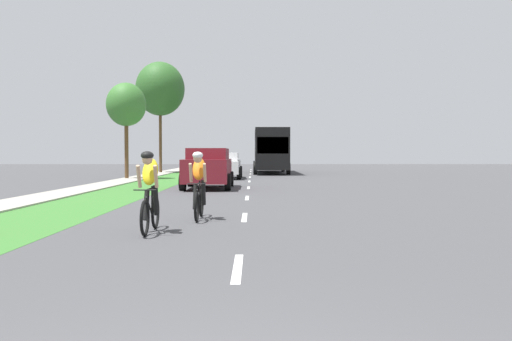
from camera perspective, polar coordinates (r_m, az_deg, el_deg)
ground_plane at (r=22.57m, az=-0.85°, el=-2.09°), size 120.00×120.00×0.00m
grass_verge at (r=23.15m, az=-13.23°, el=-2.03°), size 2.73×70.00×0.01m
sidewalk_concrete at (r=23.73m, az=-18.40°, el=-1.98°), size 1.66×70.00×0.10m
lane_markings_center at (r=26.56m, az=-0.77°, el=-1.51°), size 0.12×52.20×0.01m
cyclist_lead at (r=10.31m, az=-11.53°, el=-2.19°), size 0.42×1.72×1.58m
cyclist_trailing at (r=12.22m, az=-6.27°, el=-1.55°), size 0.42×1.72×1.58m
suv_maroon at (r=23.38m, az=-5.25°, el=0.36°), size 2.15×4.70×1.79m
pickup_white at (r=32.89m, az=-3.52°, el=0.56°), size 2.22×5.10×1.64m
bus_black at (r=42.97m, az=1.55°, el=2.38°), size 2.78×11.60×3.48m
street_tree_near at (r=33.45m, az=-14.01°, el=6.96°), size 2.44×2.44×5.96m
street_tree_far at (r=44.27m, az=-10.44°, el=8.76°), size 4.02×4.02×9.16m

